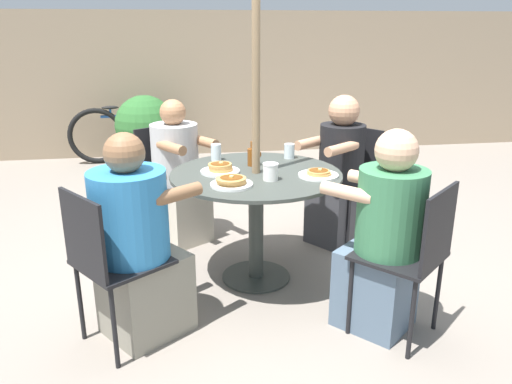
# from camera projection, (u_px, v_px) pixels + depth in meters

# --- Properties ---
(ground_plane) EXTENTS (12.00, 12.00, 0.00)m
(ground_plane) POSITION_uv_depth(u_px,v_px,m) (256.00, 277.00, 3.32)
(ground_plane) COLOR gray
(back_fence) EXTENTS (10.00, 0.06, 1.78)m
(back_fence) POSITION_uv_depth(u_px,v_px,m) (213.00, 84.00, 6.35)
(back_fence) COLOR gray
(back_fence) RESTS_ON ground
(patio_table) EXTENTS (1.07, 1.07, 0.72)m
(patio_table) POSITION_uv_depth(u_px,v_px,m) (256.00, 195.00, 3.13)
(patio_table) COLOR #383D38
(patio_table) RESTS_ON ground
(umbrella_pole) EXTENTS (0.05, 0.05, 2.43)m
(umbrella_pole) POSITION_uv_depth(u_px,v_px,m) (256.00, 92.00, 2.93)
(umbrella_pole) COLOR #846B4C
(umbrella_pole) RESTS_ON ground
(patio_chair_north) EXTENTS (0.56, 0.56, 0.85)m
(patio_chair_north) POSITION_uv_depth(u_px,v_px,m) (351.00, 174.00, 3.86)
(patio_chair_north) COLOR black
(patio_chair_north) RESTS_ON ground
(diner_north) EXTENTS (0.58, 0.55, 1.12)m
(diner_north) POSITION_uv_depth(u_px,v_px,m) (338.00, 176.00, 3.74)
(diner_north) COLOR #3D3D42
(diner_north) RESTS_ON ground
(patio_chair_east) EXTENTS (0.56, 0.56, 0.85)m
(patio_chair_east) POSITION_uv_depth(u_px,v_px,m) (166.00, 173.00, 3.89)
(patio_chair_east) COLOR black
(patio_chair_east) RESTS_ON ground
(diner_east) EXTENTS (0.54, 0.57, 1.09)m
(diner_east) POSITION_uv_depth(u_px,v_px,m) (178.00, 179.00, 3.77)
(diner_east) COLOR beige
(diner_east) RESTS_ON ground
(patio_chair_south) EXTENTS (0.56, 0.56, 0.85)m
(patio_chair_south) POSITION_uv_depth(u_px,v_px,m) (108.00, 258.00, 2.46)
(patio_chair_south) COLOR black
(patio_chair_south) RESTS_ON ground
(diner_south) EXTENTS (0.60, 0.58, 1.11)m
(diner_south) POSITION_uv_depth(u_px,v_px,m) (137.00, 249.00, 2.57)
(diner_south) COLOR gray
(diner_south) RESTS_ON ground
(patio_chair_west) EXTENTS (0.57, 0.57, 0.85)m
(patio_chair_west) POSITION_uv_depth(u_px,v_px,m) (413.00, 251.00, 2.53)
(patio_chair_west) COLOR black
(patio_chair_west) RESTS_ON ground
(diner_west) EXTENTS (0.56, 0.57, 1.11)m
(diner_west) POSITION_uv_depth(u_px,v_px,m) (383.00, 242.00, 2.63)
(diner_west) COLOR slate
(diner_west) RESTS_ON ground
(pancake_plate_a) EXTENTS (0.24, 0.24, 0.07)m
(pancake_plate_a) POSITION_uv_depth(u_px,v_px,m) (220.00, 169.00, 3.09)
(pancake_plate_a) COLOR white
(pancake_plate_a) RESTS_ON patio_table
(pancake_plate_b) EXTENTS (0.24, 0.24, 0.06)m
(pancake_plate_b) POSITION_uv_depth(u_px,v_px,m) (232.00, 182.00, 2.83)
(pancake_plate_b) COLOR white
(pancake_plate_b) RESTS_ON patio_table
(pancake_plate_c) EXTENTS (0.24, 0.24, 0.05)m
(pancake_plate_c) POSITION_uv_depth(u_px,v_px,m) (318.00, 174.00, 3.01)
(pancake_plate_c) COLOR white
(pancake_plate_c) RESTS_ON patio_table
(syrup_bottle) EXTENTS (0.09, 0.07, 0.16)m
(syrup_bottle) POSITION_uv_depth(u_px,v_px,m) (253.00, 156.00, 3.23)
(syrup_bottle) COLOR brown
(syrup_bottle) RESTS_ON patio_table
(coffee_cup) EXTENTS (0.09, 0.09, 0.10)m
(coffee_cup) POSITION_uv_depth(u_px,v_px,m) (271.00, 172.00, 2.92)
(coffee_cup) COLOR white
(coffee_cup) RESTS_ON patio_table
(drinking_glass_a) EXTENTS (0.07, 0.07, 0.11)m
(drinking_glass_a) POSITION_uv_depth(u_px,v_px,m) (216.00, 152.00, 3.36)
(drinking_glass_a) COLOR silver
(drinking_glass_a) RESTS_ON patio_table
(drinking_glass_b) EXTENTS (0.07, 0.07, 0.10)m
(drinking_glass_b) POSITION_uv_depth(u_px,v_px,m) (289.00, 151.00, 3.42)
(drinking_glass_b) COLOR silver
(drinking_glass_b) RESTS_ON patio_table
(bicycle) EXTENTS (1.41, 0.44, 0.70)m
(bicycle) POSITION_uv_depth(u_px,v_px,m) (128.00, 134.00, 6.07)
(bicycle) COLOR black
(bicycle) RESTS_ON ground
(potted_shrub) EXTENTS (0.69, 0.69, 0.85)m
(potted_shrub) POSITION_uv_depth(u_px,v_px,m) (145.00, 128.00, 5.80)
(potted_shrub) COLOR brown
(potted_shrub) RESTS_ON ground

